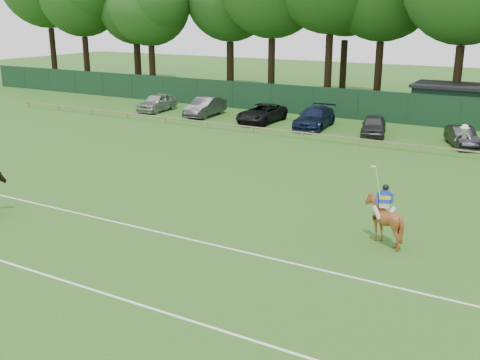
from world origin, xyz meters
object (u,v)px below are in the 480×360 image
Objects in this scene: hatch_grey at (374,125)px; estate_black at (462,137)px; suv_black at (262,113)px; spectator_mid at (463,139)px; sedan_grey at (205,107)px; utility_shed at (467,104)px; sedan_navy at (315,118)px; horse_chestnut at (383,220)px; spectator_left at (464,138)px; sedan_silver at (157,102)px.

hatch_grey is 6.21m from estate_black.
spectator_mid reaches higher than suv_black.
utility_shed reaches higher than sedan_grey.
utility_shed is at bearing 33.76° from sedan_navy.
suv_black is 0.63× the size of utility_shed.
hatch_grey is at bearing -88.72° from horse_chestnut.
spectator_left is (11.20, -2.31, 0.08)m from sedan_navy.
sedan_silver reaches higher than estate_black.
utility_shed is (25.00, 7.84, 0.74)m from sedan_silver.
hatch_grey is 9.67m from utility_shed.
suv_black is 9.30m from hatch_grey.
spectator_mid is (0.28, -1.38, 0.12)m from estate_black.
horse_chestnut reaches higher than estate_black.
horse_chestnut is at bearing -65.89° from sedan_navy.
spectator_mid is (-0.00, -0.06, -0.08)m from spectator_left.
spectator_left is (6.46, -1.99, 0.14)m from hatch_grey.
sedan_silver is 3.02× the size of spectator_mid.
suv_black is 1.33× the size of estate_black.
horse_chestnut is at bearing -50.48° from suv_black.
spectator_mid is (11.20, -2.37, -0.01)m from sedan_navy.
sedan_navy is at bearing -77.41° from horse_chestnut.
suv_black is at bearing -151.10° from utility_shed.
spectator_left reaches higher than suv_black.
sedan_grey is 21.35m from spectator_left.
sedan_navy is 11.44m from spectator_left.
suv_black is at bearing 151.97° from estate_black.
utility_shed is at bearing -104.14° from horse_chestnut.
spectator_mid is (26.39, -2.39, -0.02)m from sedan_silver.
spectator_left is at bearing -82.22° from utility_shed.
utility_shed is (-1.10, 8.85, 0.88)m from estate_black.
horse_chestnut is at bearing -46.87° from sedan_grey.
hatch_grey is at bearing 150.40° from spectator_mid.
estate_black is (-0.03, 18.69, -0.26)m from horse_chestnut.
spectator_left is (15.76, -2.25, 0.13)m from suv_black.
estate_black is (10.91, -0.99, -0.13)m from sedan_navy.
utility_shed is at bearing 72.48° from estate_black.
sedan_silver is 5.16m from sedan_grey.
sedan_grey is at bearing -59.64° from horse_chestnut.
suv_black is 1.25× the size of hatch_grey.
sedan_grey is 2.83× the size of spectator_left.
utility_shed reaches higher than horse_chestnut.
sedan_silver is 0.87× the size of sedan_navy.
estate_black is (20.94, -0.96, -0.15)m from sedan_grey.
hatch_grey is (4.74, -0.33, -0.07)m from sedan_navy.
sedan_silver reaches higher than suv_black.
spectator_mid is at bearing -107.34° from horse_chestnut.
horse_chestnut reaches higher than spectator_mid.
hatch_grey is (-6.20, 19.35, -0.20)m from horse_chestnut.
spectator_left is at bearing -16.64° from sedan_navy.
sedan_grey reaches higher than suv_black.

